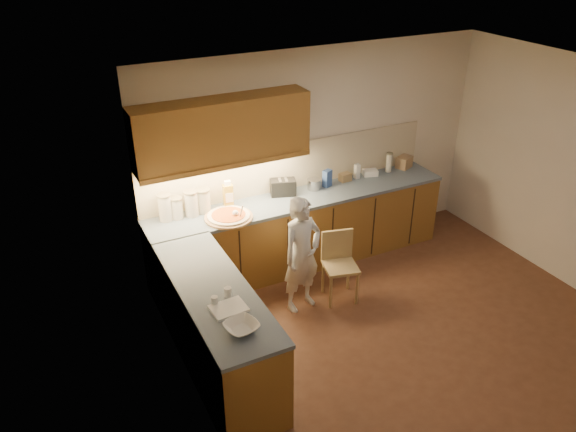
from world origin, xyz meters
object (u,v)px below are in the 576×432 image
Objects in this scene: toaster at (283,187)px; oil_jug at (228,195)px; wooden_chair at (339,261)px; pizza_on_board at (229,216)px; child at (302,255)px.

oil_jug is at bearing -160.02° from toaster.
wooden_chair is at bearing -59.02° from toaster.
pizza_on_board is 1.59× the size of toaster.
pizza_on_board reaches higher than wooden_chair.
child is at bearing -63.45° from oil_jug.
oil_jug is at bearing 148.53° from wooden_chair.
pizza_on_board is 1.33m from wooden_chair.
wooden_chair is (1.03, -0.69, -0.48)m from pizza_on_board.
toaster is at bearing 2.05° from oil_jug.
child is 3.95× the size of toaster.
child reaches higher than wooden_chair.
child is 1.12m from oil_jug.
wooden_chair is at bearing -33.88° from pizza_on_board.
wooden_chair is 1.46m from oil_jug.
oil_jug is 0.98× the size of toaster.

